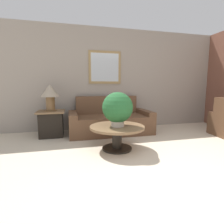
# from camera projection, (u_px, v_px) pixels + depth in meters

# --- Properties ---
(ground_plane) EXTENTS (20.00, 20.00, 0.00)m
(ground_plane) POSITION_uv_depth(u_px,v_px,m) (194.00, 188.00, 1.91)
(ground_plane) COLOR beige
(wall_back) EXTENTS (7.59, 0.09, 2.60)m
(wall_back) POSITION_uv_depth(u_px,v_px,m) (118.00, 79.00, 4.67)
(wall_back) COLOR gray
(wall_back) RESTS_ON ground_plane
(couch_main) EXTENTS (1.93, 0.95, 0.87)m
(couch_main) POSITION_uv_depth(u_px,v_px,m) (110.00, 121.00, 4.24)
(couch_main) COLOR brown
(couch_main) RESTS_ON ground_plane
(coffee_table) EXTENTS (0.96, 0.96, 0.42)m
(coffee_table) POSITION_uv_depth(u_px,v_px,m) (117.00, 132.00, 3.07)
(coffee_table) COLOR black
(coffee_table) RESTS_ON ground_plane
(side_table) EXTENTS (0.59, 0.59, 0.58)m
(side_table) POSITION_uv_depth(u_px,v_px,m) (51.00, 123.00, 3.92)
(side_table) COLOR black
(side_table) RESTS_ON ground_plane
(table_lamp) EXTENTS (0.40, 0.40, 0.58)m
(table_lamp) POSITION_uv_depth(u_px,v_px,m) (50.00, 94.00, 3.82)
(table_lamp) COLOR brown
(table_lamp) RESTS_ON side_table
(potted_plant_on_table) EXTENTS (0.53, 0.53, 0.59)m
(potted_plant_on_table) POSITION_uv_depth(u_px,v_px,m) (118.00, 108.00, 2.98)
(potted_plant_on_table) COLOR beige
(potted_plant_on_table) RESTS_ON coffee_table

